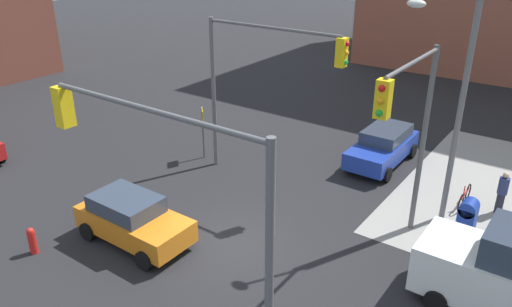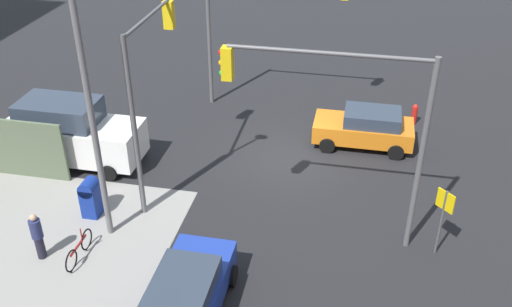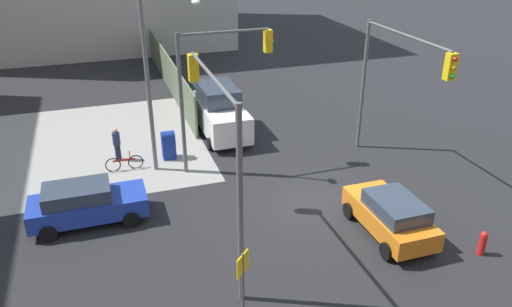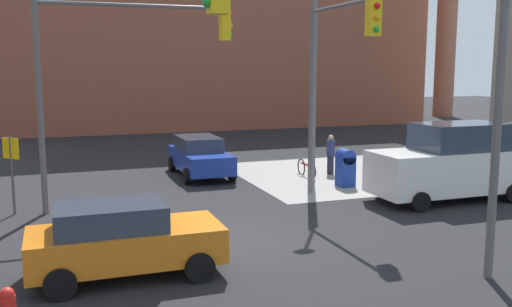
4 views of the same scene
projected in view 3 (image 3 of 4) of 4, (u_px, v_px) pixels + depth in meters
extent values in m
plane|color=black|center=(314.00, 203.00, 20.80)|extent=(120.00, 120.00, 0.00)
cube|color=gray|center=(84.00, 146.00, 25.95)|extent=(12.00, 12.00, 0.01)
cube|color=#56664C|center=(167.00, 70.00, 34.30)|extent=(18.88, 0.12, 2.40)
cylinder|color=#59595B|center=(240.00, 210.00, 14.27)|extent=(0.18, 0.18, 6.50)
cylinder|color=#59595B|center=(212.00, 76.00, 15.41)|extent=(5.83, 0.12, 0.12)
cube|color=yellow|center=(193.00, 68.00, 18.13)|extent=(0.32, 0.36, 1.00)
sphere|color=red|center=(192.00, 58.00, 18.15)|extent=(0.18, 0.18, 0.18)
sphere|color=orange|center=(192.00, 67.00, 18.28)|extent=(0.18, 0.18, 0.18)
sphere|color=green|center=(193.00, 75.00, 18.42)|extent=(0.18, 0.18, 0.18)
cylinder|color=#59595B|center=(363.00, 86.00, 24.51)|extent=(0.18, 0.18, 6.50)
cylinder|color=#59595B|center=(406.00, 35.00, 20.60)|extent=(5.97, 0.12, 0.12)
cube|color=yellow|center=(450.00, 67.00, 18.28)|extent=(0.32, 0.36, 1.00)
sphere|color=red|center=(455.00, 59.00, 17.99)|extent=(0.18, 0.18, 0.18)
sphere|color=orange|center=(454.00, 68.00, 18.12)|extent=(0.18, 0.18, 0.18)
sphere|color=green|center=(452.00, 76.00, 18.26)|extent=(0.18, 0.18, 0.18)
cylinder|color=#59595B|center=(182.00, 106.00, 21.97)|extent=(0.18, 0.18, 6.50)
cylinder|color=#59595B|center=(224.00, 32.00, 21.18)|extent=(0.12, 4.00, 0.12)
cube|color=yellow|center=(268.00, 41.00, 21.98)|extent=(0.36, 0.32, 1.00)
sphere|color=red|center=(272.00, 33.00, 21.89)|extent=(0.18, 0.18, 0.18)
sphere|color=orange|center=(272.00, 41.00, 22.03)|extent=(0.18, 0.18, 0.18)
sphere|color=green|center=(272.00, 48.00, 22.17)|extent=(0.18, 0.18, 0.18)
cylinder|color=slate|center=(148.00, 88.00, 21.88)|extent=(0.20, 0.20, 8.00)
ellipsoid|color=silver|center=(196.00, 2.00, 19.75)|extent=(0.56, 0.36, 0.24)
cylinder|color=#4C4C4C|center=(243.00, 288.00, 14.32)|extent=(0.08, 0.08, 2.40)
cube|color=yellow|center=(243.00, 264.00, 13.95)|extent=(0.48, 0.48, 0.64)
cube|color=navy|center=(169.00, 147.00, 24.44)|extent=(0.56, 0.64, 1.15)
cylinder|color=navy|center=(168.00, 137.00, 24.19)|extent=(0.56, 0.64, 0.56)
cylinder|color=red|center=(482.00, 245.00, 17.53)|extent=(0.26, 0.26, 0.80)
sphere|color=red|center=(484.00, 235.00, 17.35)|extent=(0.24, 0.24, 0.24)
cube|color=#1E389E|center=(89.00, 206.00, 19.30)|extent=(1.80, 4.41, 0.75)
cube|color=#2D3847|center=(76.00, 193.00, 18.92)|extent=(1.58, 2.47, 0.55)
cylinder|color=black|center=(127.00, 197.00, 20.66)|extent=(0.22, 0.64, 0.64)
cylinder|color=black|center=(132.00, 220.00, 19.11)|extent=(0.22, 0.64, 0.64)
cylinder|color=black|center=(50.00, 209.00, 19.81)|extent=(0.22, 0.64, 0.64)
cylinder|color=black|center=(48.00, 234.00, 18.27)|extent=(0.22, 0.64, 0.64)
cube|color=orange|center=(389.00, 217.00, 18.61)|extent=(4.08, 1.80, 0.75)
cube|color=#2D3847|center=(396.00, 206.00, 18.05)|extent=(2.28, 1.58, 0.55)
cylinder|color=black|center=(349.00, 211.00, 19.70)|extent=(0.64, 0.22, 0.64)
cylinder|color=black|center=(389.00, 203.00, 20.21)|extent=(0.64, 0.22, 0.64)
cylinder|color=black|center=(387.00, 251.00, 17.33)|extent=(0.64, 0.22, 0.64)
cylinder|color=black|center=(431.00, 242.00, 17.84)|extent=(0.64, 0.22, 0.64)
cube|color=white|center=(220.00, 116.00, 27.01)|extent=(5.40, 2.10, 1.40)
cube|color=#2D3847|center=(218.00, 93.00, 26.88)|extent=(3.02, 1.85, 0.90)
cylinder|color=black|center=(249.00, 139.00, 26.04)|extent=(0.64, 0.22, 0.64)
cylinder|color=black|center=(210.00, 144.00, 25.45)|extent=(0.64, 0.22, 0.64)
cylinder|color=black|center=(230.00, 114.00, 29.18)|extent=(0.64, 0.22, 0.64)
cylinder|color=black|center=(195.00, 119.00, 28.59)|extent=(0.64, 0.22, 0.64)
cylinder|color=navy|center=(116.00, 139.00, 24.03)|extent=(0.36, 0.36, 0.64)
sphere|color=tan|center=(115.00, 130.00, 23.85)|extent=(0.22, 0.22, 0.22)
cylinder|color=#1E1E2D|center=(118.00, 152.00, 24.35)|extent=(0.28, 0.28, 0.81)
torus|color=black|center=(113.00, 165.00, 23.26)|extent=(0.05, 0.71, 0.71)
torus|color=black|center=(136.00, 162.00, 23.56)|extent=(0.05, 0.71, 0.71)
cube|color=maroon|center=(124.00, 160.00, 23.33)|extent=(0.04, 1.04, 0.08)
cylinder|color=maroon|center=(130.00, 155.00, 23.31)|extent=(0.04, 0.04, 0.40)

